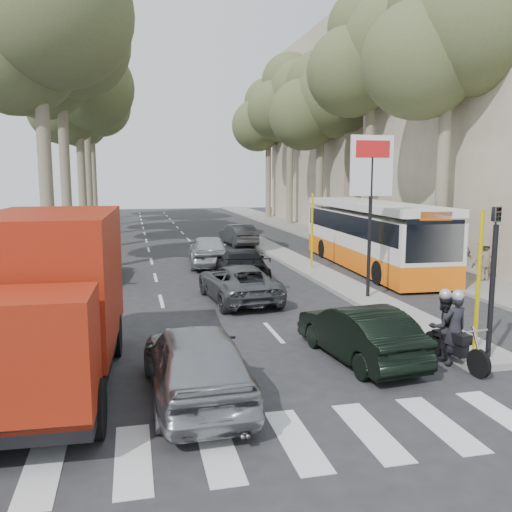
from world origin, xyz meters
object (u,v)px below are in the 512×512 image
(dark_hatchback, at_px, (359,332))
(motorcycle, at_px, (449,329))
(silver_hatchback, at_px, (196,361))
(city_bus, at_px, (371,233))
(red_truck, at_px, (48,298))

(dark_hatchback, relative_size, motorcycle, 1.90)
(dark_hatchback, xyz_separation_m, motorcycle, (1.89, -0.72, 0.15))
(silver_hatchback, distance_m, dark_hatchback, 4.23)
(silver_hatchback, distance_m, motorcycle, 5.91)
(silver_hatchback, height_order, motorcycle, motorcycle)
(city_bus, bearing_deg, red_truck, -133.92)
(red_truck, relative_size, city_bus, 0.57)
(silver_hatchback, bearing_deg, city_bus, -128.23)
(red_truck, bearing_deg, motorcycle, -1.11)
(dark_hatchback, distance_m, motorcycle, 2.03)
(red_truck, bearing_deg, city_bus, 46.29)
(dark_hatchback, distance_m, red_truck, 6.88)
(dark_hatchback, distance_m, city_bus, 13.11)
(silver_hatchback, distance_m, red_truck, 3.26)
(dark_hatchback, height_order, city_bus, city_bus)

